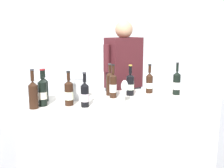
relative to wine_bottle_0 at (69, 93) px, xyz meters
name	(u,v)px	position (x,y,z in m)	size (l,w,h in m)	color
wall_back	(70,40)	(0.51, 2.69, 0.34)	(8.00, 0.10, 2.80)	silver
counter	(118,142)	(0.51, 0.09, -0.59)	(1.97, 0.66, 0.94)	beige
wine_bottle_0	(69,93)	(0.00, 0.00, 0.00)	(0.08, 0.08, 0.32)	black
wine_bottle_1	(113,86)	(0.47, 0.13, 0.01)	(0.07, 0.07, 0.34)	black
wine_bottle_2	(149,83)	(0.91, 0.21, 0.00)	(0.07, 0.07, 0.31)	black
wine_bottle_3	(44,88)	(-0.20, 0.22, 0.01)	(0.08, 0.08, 0.31)	black
wine_bottle_4	(85,94)	(0.13, -0.10, 0.00)	(0.07, 0.07, 0.31)	black
wine_bottle_5	(33,94)	(-0.31, 0.00, 0.02)	(0.08, 0.08, 0.35)	black
wine_bottle_6	(110,83)	(0.47, 0.24, 0.02)	(0.08, 0.08, 0.33)	black
wine_bottle_7	(130,84)	(0.67, 0.17, 0.00)	(0.08, 0.08, 0.32)	black
wine_bottle_8	(177,83)	(1.14, 0.04, 0.01)	(0.08, 0.08, 0.34)	black
wine_bottle_9	(42,92)	(-0.23, 0.06, 0.01)	(0.08, 0.08, 0.34)	black
wine_glass	(125,87)	(0.51, -0.07, 0.03)	(0.08, 0.08, 0.21)	silver
ice_bucket	(77,88)	(0.12, 0.20, 0.00)	(0.19, 0.19, 0.22)	silver
person_server	(123,91)	(0.83, 0.78, -0.22)	(0.57, 0.36, 1.72)	black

